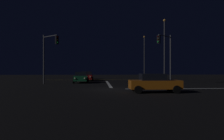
{
  "coord_description": "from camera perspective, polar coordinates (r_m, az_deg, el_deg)",
  "views": [
    {
      "loc": [
        -1.33,
        -21.94,
        1.91
      ],
      "look_at": [
        0.71,
        11.88,
        1.84
      ],
      "focal_mm": 35.97,
      "sensor_mm": 36.0,
      "label": 1
    }
  ],
  "objects": [
    {
      "name": "streetlamp_right_far",
      "position": [
        53.05,
        8.22,
        4.1
      ],
      "size": [
        0.44,
        0.44,
        9.77
      ],
      "color": "#424247",
      "rests_on": "ground"
    },
    {
      "name": "stop_line_north",
      "position": [
        30.31,
        -0.93,
        -3.48
      ],
      "size": [
        0.35,
        14.18,
        0.01
      ],
      "color": "white",
      "rests_on": "ground"
    },
    {
      "name": "centre_line_ns",
      "position": [
        41.89,
        -1.63,
        -2.48
      ],
      "size": [
        22.0,
        0.15,
        0.01
      ],
      "color": "yellow",
      "rests_on": "ground"
    },
    {
      "name": "streetlamp_right_near",
      "position": [
        37.59,
        13.19,
        6.01
      ],
      "size": [
        0.44,
        0.44,
        10.12
      ],
      "color": "#424247",
      "rests_on": "ground"
    },
    {
      "name": "ground",
      "position": [
        22.07,
        0.02,
        -4.97
      ],
      "size": [
        120.0,
        120.0,
        0.1
      ],
      "primitive_type": "cube",
      "color": "black"
    },
    {
      "name": "sedan_red",
      "position": [
        37.93,
        -6.37,
        -1.55
      ],
      "size": [
        2.02,
        4.33,
        1.57
      ],
      "color": "maroon",
      "rests_on": "ground"
    },
    {
      "name": "sedan_silver",
      "position": [
        44.13,
        -6.73,
        -1.31
      ],
      "size": [
        2.02,
        4.33,
        1.57
      ],
      "color": "#B7B7BC",
      "rests_on": "ground"
    },
    {
      "name": "crosswalk_bar_east",
      "position": [
        24.07,
        20.41,
        -4.43
      ],
      "size": [
        14.18,
        0.4,
        0.01
      ],
      "color": "white",
      "rests_on": "ground"
    },
    {
      "name": "traffic_signal_nw",
      "position": [
        30.54,
        -15.72,
        4.87
      ],
      "size": [
        2.44,
        2.44,
        6.55
      ],
      "color": "#4C4C51",
      "rests_on": "ground"
    },
    {
      "name": "traffic_signal_ne",
      "position": [
        31.14,
        13.53,
        4.98
      ],
      "size": [
        2.61,
        2.61,
        6.7
      ],
      "color": "#4C4C51",
      "rests_on": "ground"
    },
    {
      "name": "sedan_green",
      "position": [
        32.53,
        -7.84,
        -1.83
      ],
      "size": [
        2.02,
        4.33,
        1.57
      ],
      "color": "#14512D",
      "rests_on": "ground"
    },
    {
      "name": "sedan_orange_crossing",
      "position": [
        19.01,
        10.69,
        -3.23
      ],
      "size": [
        4.33,
        2.02,
        1.57
      ],
      "color": "#C66014",
      "rests_on": "ground"
    }
  ]
}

